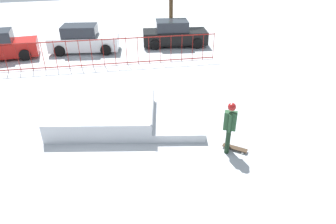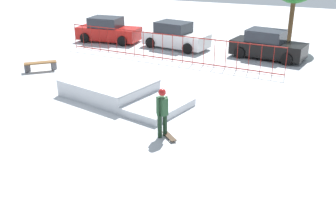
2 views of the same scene
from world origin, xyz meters
TOP-DOWN VIEW (x-y plane):
  - ground_plane at (0.00, 0.00)m, footprint 60.00×60.00m
  - skate_ramp at (0.25, 0.11)m, footprint 5.88×3.86m
  - skater at (3.44, -2.49)m, footprint 0.44×0.39m
  - skateboard at (3.70, -2.53)m, footprint 0.72×0.69m
  - perimeter_fence at (-0.00, 6.35)m, footprint 12.94×1.17m
  - parked_car_white at (-0.66, 9.23)m, footprint 4.35×2.52m
  - parked_car_black at (5.05, 8.95)m, footprint 4.33×2.48m

SIDE VIEW (x-z plane):
  - ground_plane at x=0.00m, z-range 0.00..0.00m
  - skateboard at x=3.70m, z-range 0.03..0.12m
  - skate_ramp at x=0.25m, z-range -0.05..0.69m
  - parked_car_white at x=-0.66m, z-range -0.08..1.52m
  - parked_car_black at x=5.05m, z-range -0.08..1.52m
  - perimeter_fence at x=0.00m, z-range 0.02..1.52m
  - skater at x=3.44m, z-range 0.14..1.87m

